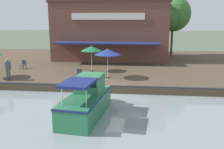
{
  "coord_description": "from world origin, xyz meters",
  "views": [
    {
      "loc": [
        17.46,
        2.19,
        5.41
      ],
      "look_at": [
        -1.0,
        0.24,
        1.3
      ],
      "focal_mm": 40.0,
      "sensor_mm": 36.0,
      "label": 1
    }
  ],
  "objects_px": {
    "waterfront_restaurant": "(111,30)",
    "tree_downstream_bank": "(108,20)",
    "cafe_chair_beside_entrance": "(23,64)",
    "tree_behind_restaurant": "(172,15)",
    "cafe_chair_far_corner_seat": "(79,74)",
    "patio_umbrella_mid_patio_left": "(91,49)",
    "patio_umbrella_mid_patio_right": "(108,52)",
    "motorboat_mid_row": "(89,99)",
    "person_near_entrance": "(8,67)"
  },
  "relations": [
    {
      "from": "cafe_chair_beside_entrance",
      "to": "tree_downstream_bank",
      "type": "distance_m",
      "value": 15.29
    },
    {
      "from": "patio_umbrella_mid_patio_right",
      "to": "tree_downstream_bank",
      "type": "xyz_separation_m",
      "value": [
        -15.97,
        -1.95,
        2.59
      ]
    },
    {
      "from": "waterfront_restaurant",
      "to": "cafe_chair_beside_entrance",
      "type": "distance_m",
      "value": 11.63
    },
    {
      "from": "cafe_chair_far_corner_seat",
      "to": "tree_downstream_bank",
      "type": "distance_m",
      "value": 17.31
    },
    {
      "from": "patio_umbrella_mid_patio_left",
      "to": "cafe_chair_far_corner_seat",
      "type": "height_order",
      "value": "patio_umbrella_mid_patio_left"
    },
    {
      "from": "patio_umbrella_mid_patio_right",
      "to": "tree_downstream_bank",
      "type": "distance_m",
      "value": 16.3
    },
    {
      "from": "cafe_chair_far_corner_seat",
      "to": "waterfront_restaurant",
      "type": "bearing_deg",
      "value": 173.21
    },
    {
      "from": "patio_umbrella_mid_patio_right",
      "to": "cafe_chair_beside_entrance",
      "type": "distance_m",
      "value": 9.47
    },
    {
      "from": "patio_umbrella_mid_patio_right",
      "to": "motorboat_mid_row",
      "type": "xyz_separation_m",
      "value": [
        6.77,
        -0.27,
        -1.89
      ]
    },
    {
      "from": "cafe_chair_beside_entrance",
      "to": "cafe_chair_far_corner_seat",
      "type": "bearing_deg",
      "value": 59.86
    },
    {
      "from": "person_near_entrance",
      "to": "cafe_chair_far_corner_seat",
      "type": "bearing_deg",
      "value": 98.74
    },
    {
      "from": "waterfront_restaurant",
      "to": "cafe_chair_beside_entrance",
      "type": "bearing_deg",
      "value": -44.98
    },
    {
      "from": "waterfront_restaurant",
      "to": "patio_umbrella_mid_patio_right",
      "type": "relative_size",
      "value": 5.51
    },
    {
      "from": "patio_umbrella_mid_patio_right",
      "to": "person_near_entrance",
      "type": "bearing_deg",
      "value": -78.17
    },
    {
      "from": "person_near_entrance",
      "to": "tree_behind_restaurant",
      "type": "relative_size",
      "value": 0.22
    },
    {
      "from": "cafe_chair_beside_entrance",
      "to": "tree_behind_restaurant",
      "type": "distance_m",
      "value": 19.28
    },
    {
      "from": "waterfront_restaurant",
      "to": "cafe_chair_far_corner_seat",
      "type": "height_order",
      "value": "waterfront_restaurant"
    },
    {
      "from": "patio_umbrella_mid_patio_left",
      "to": "motorboat_mid_row",
      "type": "distance_m",
      "value": 9.69
    },
    {
      "from": "patio_umbrella_mid_patio_right",
      "to": "motorboat_mid_row",
      "type": "relative_size",
      "value": 0.43
    },
    {
      "from": "patio_umbrella_mid_patio_right",
      "to": "tree_behind_restaurant",
      "type": "relative_size",
      "value": 0.32
    },
    {
      "from": "cafe_chair_beside_entrance",
      "to": "tree_behind_restaurant",
      "type": "relative_size",
      "value": 0.11
    },
    {
      "from": "tree_downstream_bank",
      "to": "motorboat_mid_row",
      "type": "bearing_deg",
      "value": 4.22
    },
    {
      "from": "tree_downstream_bank",
      "to": "cafe_chair_beside_entrance",
      "type": "bearing_deg",
      "value": -27.92
    },
    {
      "from": "cafe_chair_far_corner_seat",
      "to": "patio_umbrella_mid_patio_left",
      "type": "bearing_deg",
      "value": 173.02
    },
    {
      "from": "tree_behind_restaurant",
      "to": "waterfront_restaurant",
      "type": "bearing_deg",
      "value": -72.75
    },
    {
      "from": "patio_umbrella_mid_patio_right",
      "to": "cafe_chair_far_corner_seat",
      "type": "relative_size",
      "value": 2.91
    },
    {
      "from": "cafe_chair_beside_entrance",
      "to": "cafe_chair_far_corner_seat",
      "type": "height_order",
      "value": "same"
    },
    {
      "from": "tree_behind_restaurant",
      "to": "cafe_chair_far_corner_seat",
      "type": "bearing_deg",
      "value": -32.5
    },
    {
      "from": "cafe_chair_beside_entrance",
      "to": "cafe_chair_far_corner_seat",
      "type": "xyz_separation_m",
      "value": [
        3.8,
        6.55,
        0.0
      ]
    },
    {
      "from": "tree_downstream_bank",
      "to": "tree_behind_restaurant",
      "type": "height_order",
      "value": "tree_behind_restaurant"
    },
    {
      "from": "waterfront_restaurant",
      "to": "tree_downstream_bank",
      "type": "xyz_separation_m",
      "value": [
        -5.0,
        -1.08,
        1.33
      ]
    },
    {
      "from": "waterfront_restaurant",
      "to": "patio_umbrella_mid_patio_left",
      "type": "bearing_deg",
      "value": -6.72
    },
    {
      "from": "tree_behind_restaurant",
      "to": "tree_downstream_bank",
      "type": "bearing_deg",
      "value": -106.97
    },
    {
      "from": "patio_umbrella_mid_patio_right",
      "to": "cafe_chair_far_corner_seat",
      "type": "bearing_deg",
      "value": -70.84
    },
    {
      "from": "waterfront_restaurant",
      "to": "tree_downstream_bank",
      "type": "relative_size",
      "value": 1.89
    },
    {
      "from": "motorboat_mid_row",
      "to": "tree_behind_restaurant",
      "type": "distance_m",
      "value": 21.87
    },
    {
      "from": "waterfront_restaurant",
      "to": "tree_downstream_bank",
      "type": "height_order",
      "value": "tree_downstream_bank"
    },
    {
      "from": "cafe_chair_beside_entrance",
      "to": "cafe_chair_far_corner_seat",
      "type": "distance_m",
      "value": 7.57
    },
    {
      "from": "patio_umbrella_mid_patio_left",
      "to": "cafe_chair_beside_entrance",
      "type": "bearing_deg",
      "value": -93.26
    },
    {
      "from": "cafe_chair_far_corner_seat",
      "to": "tree_downstream_bank",
      "type": "bearing_deg",
      "value": 178.91
    },
    {
      "from": "patio_umbrella_mid_patio_left",
      "to": "waterfront_restaurant",
      "type": "bearing_deg",
      "value": 173.28
    },
    {
      "from": "patio_umbrella_mid_patio_left",
      "to": "tree_behind_restaurant",
      "type": "bearing_deg",
      "value": 141.32
    },
    {
      "from": "patio_umbrella_mid_patio_right",
      "to": "person_near_entrance",
      "type": "height_order",
      "value": "patio_umbrella_mid_patio_right"
    },
    {
      "from": "cafe_chair_far_corner_seat",
      "to": "cafe_chair_beside_entrance",
      "type": "bearing_deg",
      "value": -120.14
    },
    {
      "from": "waterfront_restaurant",
      "to": "cafe_chair_beside_entrance",
      "type": "xyz_separation_m",
      "value": [
        7.96,
        -7.95,
        -2.98
      ]
    },
    {
      "from": "waterfront_restaurant",
      "to": "tree_downstream_bank",
      "type": "distance_m",
      "value": 5.29
    },
    {
      "from": "waterfront_restaurant",
      "to": "person_near_entrance",
      "type": "height_order",
      "value": "waterfront_restaurant"
    },
    {
      "from": "patio_umbrella_mid_patio_left",
      "to": "person_near_entrance",
      "type": "xyz_separation_m",
      "value": [
        4.27,
        -6.02,
        -1.05
      ]
    },
    {
      "from": "waterfront_restaurant",
      "to": "patio_umbrella_mid_patio_right",
      "type": "height_order",
      "value": "waterfront_restaurant"
    },
    {
      "from": "cafe_chair_beside_entrance",
      "to": "tree_downstream_bank",
      "type": "bearing_deg",
      "value": 152.08
    }
  ]
}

